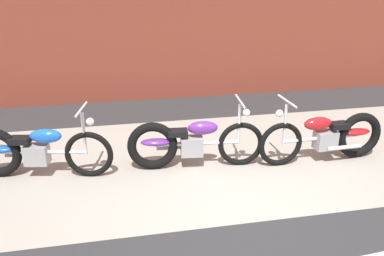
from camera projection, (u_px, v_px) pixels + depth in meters
The scene contains 5 objects.
ground_plane at pixel (248, 223), 4.69m from camera, with size 80.00×80.00×0.00m, color #2D2D30.
sidewalk_slab at pixel (212, 158), 6.29m from camera, with size 36.00×3.50×0.01m, color #9E998E.
motorcycle_blue at pixel (31, 151), 5.61m from camera, with size 1.99×0.69×1.03m.
motorcycle_purple at pixel (186, 143), 5.87m from camera, with size 2.01×0.58×1.03m.
motorcycle_red at pixel (330, 136), 6.10m from camera, with size 2.01×0.58×1.03m.
Camera 1 is at (-1.40, -3.75, 2.77)m, focal length 37.75 mm.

